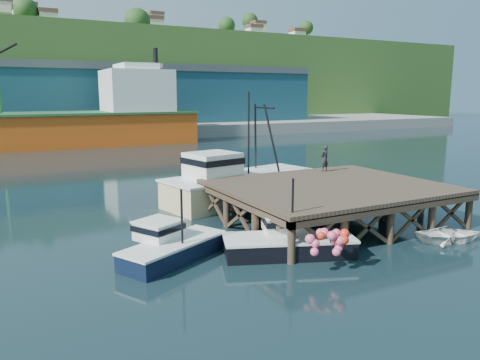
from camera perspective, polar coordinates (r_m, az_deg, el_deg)
ground at (r=24.33m, az=0.42°, el=-6.59°), size 300.00×300.00×0.00m
wharf at (r=26.67m, az=11.09°, el=-0.97°), size 12.00×10.00×2.62m
far_quay at (r=91.37m, az=-20.91°, el=5.93°), size 160.00×40.00×2.00m
warehouse_mid at (r=86.20m, az=-20.73°, el=9.38°), size 28.00×16.00×9.00m
warehouse_right at (r=94.82m, az=-2.19°, el=10.07°), size 30.00×16.00×9.00m
cargo_ship at (r=68.65m, az=-25.78°, el=6.24°), size 55.50×10.00×13.75m
hillside at (r=121.06m, az=-23.03°, el=11.48°), size 220.00×50.00×22.00m
boat_navy at (r=20.83m, az=-8.54°, el=-7.81°), size 5.42×3.99×3.21m
boat_black at (r=21.41m, az=5.86°, el=-7.19°), size 6.22×5.16×3.61m
trawler at (r=31.11m, az=-0.14°, el=0.03°), size 11.44×6.03×7.28m
dinghy at (r=25.27m, az=24.24°, el=-6.09°), size 3.86×3.32×0.67m
dockworker at (r=31.03m, az=10.27°, el=2.59°), size 0.68×0.51×1.70m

